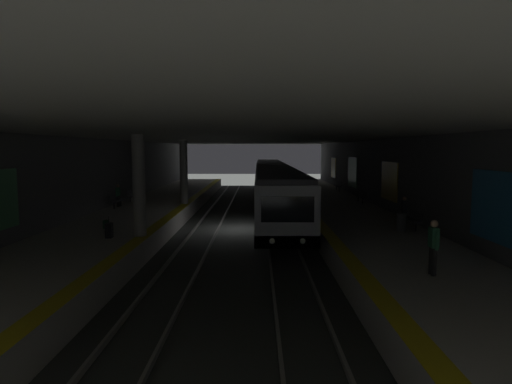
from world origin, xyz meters
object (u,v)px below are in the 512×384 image
at_px(pillar_near, 139,185).
at_px(metro_train, 272,183).
at_px(pillar_far, 184,172).
at_px(bench_left_mid, 362,195).
at_px(bench_left_far, 339,185).
at_px(bench_left_near, 413,218).
at_px(suitcase_rolling, 109,230).
at_px(person_standing_far, 118,195).
at_px(bench_right_mid, 116,200).
at_px(person_walking_mid, 433,245).
at_px(person_waiting_near, 404,211).
at_px(trash_bin, 401,222).
at_px(backpack_on_floor, 106,224).
at_px(bench_right_far, 132,194).

distance_m(pillar_near, metro_train, 18.83).
distance_m(pillar_near, pillar_far, 11.57).
xyz_separation_m(pillar_near, metro_train, (17.61, -6.55, -1.30)).
xyz_separation_m(bench_left_mid, bench_left_far, (8.89, 0.00, 0.00)).
bearing_deg(bench_left_near, bench_left_far, 0.00).
relative_size(pillar_near, suitcase_rolling, 4.76).
bearing_deg(person_standing_far, bench_right_mid, 175.53).
bearing_deg(metro_train, person_walking_mid, -169.99).
bearing_deg(person_waiting_near, trash_bin, 155.56).
height_order(person_standing_far, suitcase_rolling, person_standing_far).
bearing_deg(bench_left_far, metro_train, 118.36).
height_order(person_walking_mid, person_standing_far, person_walking_mid).
bearing_deg(metro_train, bench_left_mid, -130.80).
height_order(suitcase_rolling, trash_bin, suitcase_rolling).
bearing_deg(bench_left_mid, bench_left_near, 180.00).
bearing_deg(trash_bin, suitcase_rolling, 97.23).
height_order(bench_left_near, person_standing_far, person_standing_far).
distance_m(bench_left_far, suitcase_rolling, 25.70).
bearing_deg(bench_right_mid, bench_left_mid, -80.88).
relative_size(bench_left_far, trash_bin, 2.00).
relative_size(bench_left_near, backpack_on_floor, 4.25).
relative_size(pillar_near, bench_left_far, 2.68).
bearing_deg(person_standing_far, bench_left_mid, -82.06).
bearing_deg(bench_right_far, person_standing_far, -179.49).
height_order(pillar_near, suitcase_rolling, pillar_near).
bearing_deg(bench_left_near, bench_right_far, 56.74).
distance_m(bench_right_mid, person_walking_mid, 21.41).
relative_size(pillar_near, person_walking_mid, 2.64).
distance_m(pillar_near, bench_right_mid, 10.44).
relative_size(bench_left_mid, backpack_on_floor, 4.25).
relative_size(bench_left_far, person_standing_far, 1.12).
bearing_deg(bench_right_mid, suitcase_rolling, -163.38).
bearing_deg(person_walking_mid, bench_left_far, -4.60).
distance_m(metro_train, bench_right_far, 11.70).
distance_m(person_waiting_near, person_standing_far, 18.36).
bearing_deg(pillar_near, person_waiting_near, -79.55).
bearing_deg(pillar_near, trash_bin, -84.07).
height_order(pillar_near, bench_right_far, pillar_near).
bearing_deg(pillar_near, person_standing_far, 23.05).
height_order(metro_train, bench_left_mid, metro_train).
distance_m(bench_left_mid, backpack_on_floor, 18.27).
relative_size(suitcase_rolling, trash_bin, 1.12).
xyz_separation_m(bench_right_mid, person_walking_mid, (-15.37, -14.90, 0.42)).
bearing_deg(suitcase_rolling, pillar_near, -70.63).
bearing_deg(suitcase_rolling, bench_left_near, -81.08).
height_order(pillar_near, bench_left_far, pillar_near).
relative_size(bench_left_mid, suitcase_rolling, 1.78).
relative_size(person_waiting_near, person_walking_mid, 0.89).
bearing_deg(person_walking_mid, pillar_far, 31.42).
distance_m(bench_right_far, suitcase_rolling, 13.73).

